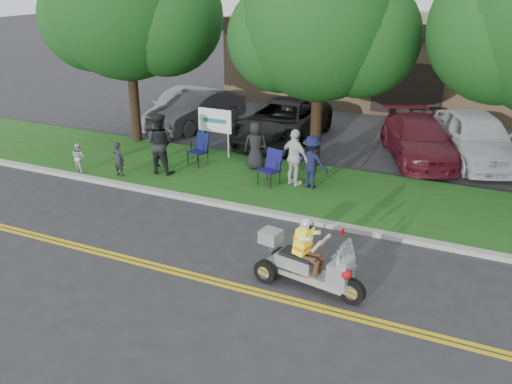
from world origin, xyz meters
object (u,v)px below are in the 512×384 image
at_px(lawn_chair_a, 272,165).
at_px(parked_car_mid, 283,121).
at_px(spectator_adult_left, 160,144).
at_px(spectator_adult_right, 295,158).
at_px(lawn_chair_b, 200,147).
at_px(trike_scooter, 306,264).
at_px(parked_car_right, 419,139).
at_px(parked_car_far_right, 476,137).
at_px(parked_car_far_left, 180,106).
at_px(parked_car_left, 197,110).
at_px(spectator_adult_mid, 159,143).

xyz_separation_m(lawn_chair_a, parked_car_mid, (-1.51, 4.57, 0.07)).
bearing_deg(spectator_adult_left, spectator_adult_right, -174.76).
bearing_deg(lawn_chair_b, trike_scooter, -29.73).
distance_m(lawn_chair_b, parked_car_right, 7.49).
bearing_deg(parked_car_far_right, parked_car_far_left, 157.41).
bearing_deg(parked_car_far_right, parked_car_left, 158.26).
bearing_deg(parked_car_left, trike_scooter, -38.36).
distance_m(spectator_adult_mid, parked_car_left, 5.71).
height_order(parked_car_right, parked_car_far_right, parked_car_far_right).
distance_m(spectator_adult_right, parked_car_right, 5.23).
xyz_separation_m(lawn_chair_b, parked_car_mid, (1.34, 3.90, 0.07)).
bearing_deg(spectator_adult_right, lawn_chair_b, 15.08).
distance_m(spectator_adult_left, parked_car_mid, 5.28).
bearing_deg(trike_scooter, spectator_adult_left, 155.45).
bearing_deg(spectator_adult_mid, lawn_chair_a, -178.09).
height_order(spectator_adult_right, parked_car_far_right, spectator_adult_right).
distance_m(trike_scooter, lawn_chair_b, 7.93).
distance_m(parked_car_far_left, parked_car_far_right, 11.67).
relative_size(spectator_adult_right, parked_car_far_right, 0.34).
height_order(lawn_chair_a, spectator_adult_right, spectator_adult_right).
distance_m(parked_car_left, parked_car_mid, 3.91).
bearing_deg(lawn_chair_a, trike_scooter, -44.47).
bearing_deg(spectator_adult_right, spectator_adult_mid, 33.08).
height_order(spectator_adult_left, spectator_adult_mid, spectator_adult_mid).
height_order(trike_scooter, parked_car_right, trike_scooter).
relative_size(trike_scooter, spectator_adult_right, 1.41).
bearing_deg(parked_car_right, parked_car_far_right, -7.47).
relative_size(lawn_chair_a, parked_car_mid, 0.19).
relative_size(spectator_adult_mid, parked_car_mid, 0.35).
distance_m(spectator_adult_mid, parked_car_mid, 5.55).
bearing_deg(spectator_adult_left, lawn_chair_a, -177.39).
bearing_deg(parked_car_left, parked_car_far_right, 12.53).
xyz_separation_m(spectator_adult_left, spectator_adult_mid, (0.29, -0.42, 0.19)).
bearing_deg(parked_car_right, lawn_chair_a, -151.24).
bearing_deg(spectator_adult_left, parked_car_far_right, -149.86).
height_order(spectator_adult_mid, parked_car_far_left, spectator_adult_mid).
relative_size(parked_car_mid, parked_car_right, 1.16).
distance_m(parked_car_mid, parked_car_far_right, 6.85).
bearing_deg(spectator_adult_mid, lawn_chair_b, -127.55).
relative_size(parked_car_mid, parked_car_far_right, 1.11).
distance_m(trike_scooter, spectator_adult_mid, 7.73).
height_order(parked_car_mid, parked_car_far_right, parked_car_far_right).
relative_size(parked_car_far_left, parked_car_mid, 0.85).
distance_m(spectator_adult_right, parked_car_mid, 4.85).
bearing_deg(trike_scooter, parked_car_far_left, 143.51).
distance_m(spectator_adult_mid, parked_car_far_left, 6.20).
distance_m(lawn_chair_a, spectator_adult_mid, 3.64).
xyz_separation_m(lawn_chair_b, parked_car_far_right, (8.17, 4.41, 0.15)).
distance_m(spectator_adult_left, spectator_adult_mid, 0.54).
height_order(spectator_adult_left, parked_car_far_left, spectator_adult_left).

